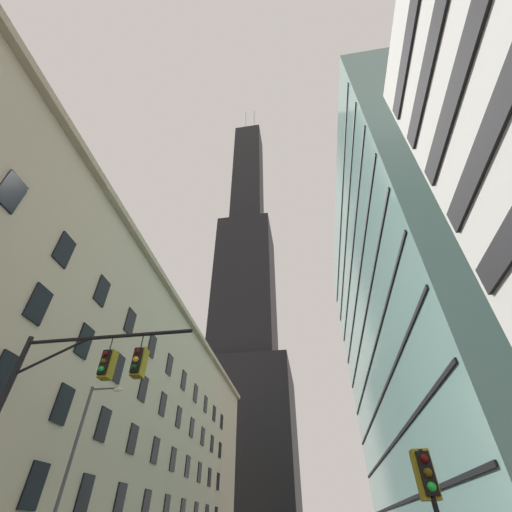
{
  "coord_description": "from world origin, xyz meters",
  "views": [
    {
      "loc": [
        4.35,
        -6.89,
        1.93
      ],
      "look_at": [
        0.87,
        15.17,
        20.39
      ],
      "focal_mm": 23.73,
      "sensor_mm": 36.0,
      "label": 1
    }
  ],
  "objects": [
    {
      "name": "traffic_light_near_right",
      "position": [
        6.88,
        3.21,
        2.88
      ],
      "size": [
        0.4,
        0.63,
        3.43
      ],
      "color": "black",
      "rests_on": "sidewalk_right"
    },
    {
      "name": "station_building",
      "position": [
        -19.3,
        29.7,
        12.41
      ],
      "size": [
        17.28,
        71.41,
        24.86
      ],
      "color": "#BCAF93",
      "rests_on": "ground"
    },
    {
      "name": "traffic_signal_mast",
      "position": [
        -3.98,
        4.14,
        5.76
      ],
      "size": [
        6.91,
        0.63,
        7.92
      ],
      "color": "black",
      "rests_on": "sidewalk_left"
    },
    {
      "name": "dark_skyscraper",
      "position": [
        -15.64,
        95.37,
        58.67
      ],
      "size": [
        29.2,
        29.2,
        203.3
      ],
      "color": "black",
      "rests_on": "ground"
    },
    {
      "name": "street_lamppost",
      "position": [
        -8.39,
        12.1,
        5.22
      ],
      "size": [
        2.06,
        0.32,
        8.68
      ],
      "color": "#47474C",
      "rests_on": "sidewalk_left"
    },
    {
      "name": "glass_office_midrise",
      "position": [
        20.83,
        29.23,
        20.76
      ],
      "size": [
        19.76,
        41.46,
        41.51
      ],
      "color": "gray",
      "rests_on": "ground"
    }
  ]
}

